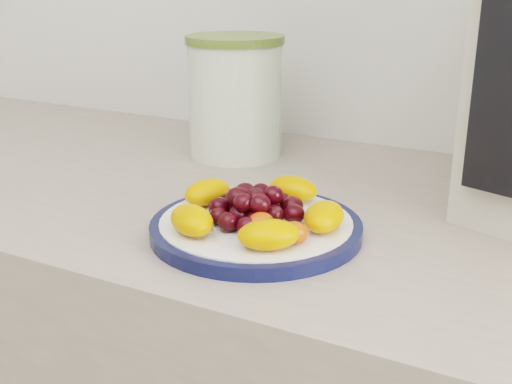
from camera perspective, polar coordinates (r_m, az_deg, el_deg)
The scene contains 6 objects.
plate_rim at distance 0.71m, azimuth 0.00°, elevation -3.22°, with size 0.24×0.24×0.01m, color #0D143C.
plate_face at distance 0.71m, azimuth 0.00°, elevation -3.15°, with size 0.21×0.21×0.02m, color white.
canister at distance 1.00m, azimuth -1.85°, elevation 8.12°, with size 0.14×0.14×0.17m, color #356419.
canister_lid at distance 0.99m, azimuth -1.91°, elevation 13.41°, with size 0.15×0.15×0.01m, color #5C6D2C.
appliance_panel at distance 0.70m, azimuth 21.79°, elevation 11.21°, with size 0.07×0.02×0.29m, color black.
fruit_plate at distance 0.70m, azimuth 0.10°, elevation -1.59°, with size 0.20×0.20×0.04m.
Camera 1 is at (0.24, 0.48, 1.18)m, focal length 45.00 mm.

